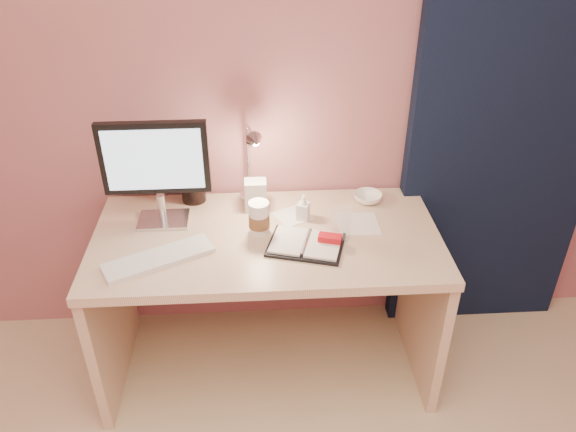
{
  "coord_description": "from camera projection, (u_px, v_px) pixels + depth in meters",
  "views": [
    {
      "loc": [
        -0.03,
        -0.49,
        2.0
      ],
      "look_at": [
        0.08,
        1.33,
        0.85
      ],
      "focal_mm": 35.0,
      "sensor_mm": 36.0,
      "label": 1
    }
  ],
  "objects": [
    {
      "name": "bowl",
      "position": [
        368.0,
        198.0,
        2.47
      ],
      "size": [
        0.14,
        0.14,
        0.04
      ],
      "primitive_type": "imported",
      "rotation": [
        0.0,
        0.0,
        0.17
      ],
      "color": "white",
      "rests_on": "desk"
    },
    {
      "name": "keyboard",
      "position": [
        159.0,
        258.0,
        2.11
      ],
      "size": [
        0.42,
        0.3,
        0.02
      ],
      "primitive_type": "cube",
      "rotation": [
        0.0,
        0.0,
        0.47
      ],
      "color": "silver",
      "rests_on": "desk"
    },
    {
      "name": "paper_c",
      "position": [
        293.0,
        216.0,
        2.38
      ],
      "size": [
        0.18,
        0.18,
        0.0
      ],
      "primitive_type": "cube",
      "rotation": [
        0.0,
        0.0,
        0.5
      ],
      "color": "silver",
      "rests_on": "desk"
    },
    {
      "name": "desk_lamp",
      "position": [
        243.0,
        160.0,
        2.31
      ],
      "size": [
        0.12,
        0.23,
        0.37
      ],
      "rotation": [
        0.0,
        0.0,
        0.23
      ],
      "color": "silver",
      "rests_on": "desk"
    },
    {
      "name": "paper_b",
      "position": [
        358.0,
        224.0,
        2.32
      ],
      "size": [
        0.17,
        0.17,
        0.0
      ],
      "primitive_type": "cube",
      "rotation": [
        0.0,
        0.0,
        -0.01
      ],
      "color": "silver",
      "rests_on": "desk"
    },
    {
      "name": "room",
      "position": [
        489.0,
        106.0,
        2.35
      ],
      "size": [
        3.5,
        3.5,
        3.5
      ],
      "color": "#C6B28E",
      "rests_on": "ground"
    },
    {
      "name": "planner",
      "position": [
        308.0,
        243.0,
        2.19
      ],
      "size": [
        0.33,
        0.29,
        0.04
      ],
      "rotation": [
        0.0,
        0.0,
        -0.28
      ],
      "color": "black",
      "rests_on": "desk"
    },
    {
      "name": "desk",
      "position": [
        267.0,
        269.0,
        2.44
      ],
      "size": [
        1.4,
        0.7,
        0.73
      ],
      "color": "beige",
      "rests_on": "ground"
    },
    {
      "name": "lotion_bottle",
      "position": [
        303.0,
        207.0,
        2.33
      ],
      "size": [
        0.06,
        0.06,
        0.11
      ],
      "primitive_type": "imported",
      "rotation": [
        0.0,
        0.0,
        -0.33
      ],
      "color": "white",
      "rests_on": "desk"
    },
    {
      "name": "monitor",
      "position": [
        156.0,
        164.0,
        2.2
      ],
      "size": [
        0.42,
        0.15,
        0.45
      ],
      "rotation": [
        0.0,
        0.0,
        0.01
      ],
      "color": "silver",
      "rests_on": "desk"
    },
    {
      "name": "product_box",
      "position": [
        256.0,
        195.0,
        2.39
      ],
      "size": [
        0.09,
        0.07,
        0.14
      ],
      "primitive_type": "cube",
      "rotation": [
        0.0,
        0.0,
        0.01
      ],
      "color": "silver",
      "rests_on": "desk"
    },
    {
      "name": "clear_cup",
      "position": [
        341.0,
        223.0,
        2.21
      ],
      "size": [
        0.08,
        0.08,
        0.13
      ],
      "primitive_type": "cylinder",
      "color": "white",
      "rests_on": "desk"
    },
    {
      "name": "coffee_cup",
      "position": [
        259.0,
        218.0,
        2.24
      ],
      "size": [
        0.08,
        0.08,
        0.14
      ],
      "color": "white",
      "rests_on": "desk"
    },
    {
      "name": "dark_jar",
      "position": [
        193.0,
        185.0,
        2.45
      ],
      "size": [
        0.11,
        0.11,
        0.15
      ],
      "primitive_type": "cylinder",
      "color": "black",
      "rests_on": "desk"
    }
  ]
}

